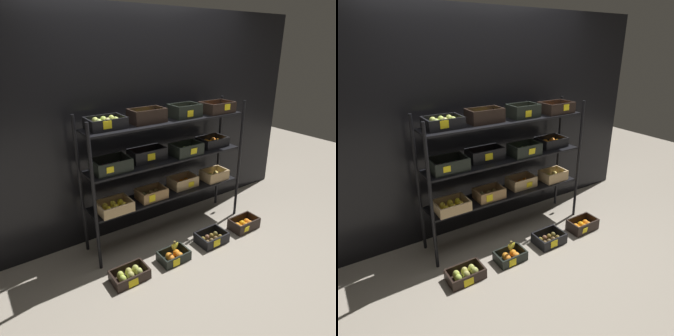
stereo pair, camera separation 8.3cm
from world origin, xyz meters
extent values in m
plane|color=gray|center=(0.00, 0.00, 0.00)|extent=(10.00, 10.00, 0.00)
cube|color=black|center=(0.00, 0.38, 1.19)|extent=(4.23, 0.12, 2.39)
cylinder|color=black|center=(-0.91, -0.18, 0.72)|extent=(0.03, 0.03, 1.45)
cylinder|color=black|center=(0.91, -0.18, 0.72)|extent=(0.03, 0.03, 1.45)
cylinder|color=black|center=(-0.91, 0.18, 0.72)|extent=(0.03, 0.03, 1.45)
cylinder|color=black|center=(0.91, 0.18, 0.72)|extent=(0.03, 0.03, 1.45)
cube|color=black|center=(0.00, 0.00, 0.49)|extent=(1.79, 0.32, 0.02)
cube|color=black|center=(0.00, 0.00, 0.90)|extent=(1.79, 0.32, 0.02)
cube|color=black|center=(0.00, 0.00, 1.30)|extent=(1.79, 0.32, 0.02)
cube|color=tan|center=(-0.67, -0.05, 0.50)|extent=(0.33, 0.25, 0.01)
cube|color=tan|center=(-0.67, -0.16, 0.56)|extent=(0.33, 0.02, 0.09)
cube|color=tan|center=(-0.67, 0.07, 0.56)|extent=(0.33, 0.02, 0.09)
cube|color=tan|center=(-0.83, -0.05, 0.56)|extent=(0.02, 0.22, 0.09)
cube|color=tan|center=(-0.51, -0.05, 0.56)|extent=(0.02, 0.22, 0.09)
ellipsoid|color=yellow|center=(-0.75, -0.09, 0.55)|extent=(0.06, 0.06, 0.08)
ellipsoid|color=yellow|center=(-0.67, -0.09, 0.55)|extent=(0.06, 0.06, 0.08)
ellipsoid|color=yellow|center=(-0.59, -0.09, 0.55)|extent=(0.06, 0.06, 0.08)
ellipsoid|color=yellow|center=(-0.75, -0.01, 0.55)|extent=(0.06, 0.06, 0.08)
ellipsoid|color=yellow|center=(-0.67, 0.00, 0.55)|extent=(0.06, 0.06, 0.08)
ellipsoid|color=yellow|center=(-0.59, -0.01, 0.55)|extent=(0.06, 0.06, 0.08)
cube|color=#A87F51|center=(-0.23, -0.02, 0.50)|extent=(0.30, 0.21, 0.01)
cube|color=#A87F51|center=(-0.23, -0.12, 0.56)|extent=(0.30, 0.02, 0.10)
cube|color=#A87F51|center=(-0.23, 0.07, 0.56)|extent=(0.30, 0.02, 0.10)
cube|color=#A87F51|center=(-0.37, -0.02, 0.56)|extent=(0.02, 0.18, 0.10)
cube|color=#A87F51|center=(-0.09, -0.02, 0.56)|extent=(0.02, 0.18, 0.10)
ellipsoid|color=brown|center=(-0.30, -0.06, 0.54)|extent=(0.05, 0.05, 0.07)
ellipsoid|color=brown|center=(-0.23, -0.06, 0.54)|extent=(0.05, 0.05, 0.07)
ellipsoid|color=brown|center=(-0.16, -0.06, 0.54)|extent=(0.05, 0.05, 0.07)
ellipsoid|color=brown|center=(-0.30, 0.01, 0.54)|extent=(0.05, 0.05, 0.07)
ellipsoid|color=brown|center=(-0.23, 0.00, 0.54)|extent=(0.05, 0.05, 0.07)
ellipsoid|color=brown|center=(-0.16, 0.01, 0.54)|extent=(0.05, 0.05, 0.07)
cube|color=yellow|center=(-0.29, -0.13, 0.56)|extent=(0.07, 0.01, 0.08)
cube|color=tan|center=(0.22, 0.02, 0.50)|extent=(0.31, 0.21, 0.01)
cube|color=tan|center=(0.22, -0.07, 0.57)|extent=(0.31, 0.02, 0.11)
cube|color=tan|center=(0.22, 0.12, 0.57)|extent=(0.31, 0.02, 0.11)
cube|color=tan|center=(0.07, 0.02, 0.57)|extent=(0.02, 0.18, 0.11)
cube|color=tan|center=(0.37, 0.02, 0.57)|extent=(0.02, 0.18, 0.11)
sphere|color=orange|center=(0.15, -0.01, 0.54)|extent=(0.06, 0.06, 0.06)
sphere|color=orange|center=(0.23, -0.01, 0.54)|extent=(0.06, 0.06, 0.06)
sphere|color=orange|center=(0.30, 0.00, 0.54)|extent=(0.06, 0.06, 0.06)
sphere|color=orange|center=(0.15, 0.05, 0.54)|extent=(0.06, 0.06, 0.06)
sphere|color=orange|center=(0.22, 0.05, 0.54)|extent=(0.06, 0.06, 0.06)
sphere|color=orange|center=(0.29, 0.06, 0.54)|extent=(0.06, 0.06, 0.06)
cube|color=yellow|center=(0.27, -0.08, 0.55)|extent=(0.08, 0.01, 0.06)
cube|color=tan|center=(0.66, -0.03, 0.50)|extent=(0.30, 0.22, 0.01)
cube|color=tan|center=(0.66, -0.13, 0.56)|extent=(0.30, 0.02, 0.11)
cube|color=tan|center=(0.66, 0.07, 0.56)|extent=(0.30, 0.02, 0.11)
cube|color=tan|center=(0.51, -0.03, 0.56)|extent=(0.02, 0.18, 0.11)
cube|color=tan|center=(0.80, -0.03, 0.56)|extent=(0.02, 0.18, 0.11)
sphere|color=#D3C44B|center=(0.61, -0.06, 0.55)|extent=(0.07, 0.07, 0.07)
sphere|color=#D7BD4E|center=(0.70, -0.06, 0.55)|extent=(0.07, 0.07, 0.07)
sphere|color=gold|center=(0.61, -0.01, 0.55)|extent=(0.07, 0.07, 0.07)
sphere|color=#DAC056|center=(0.71, 0.00, 0.55)|extent=(0.07, 0.07, 0.07)
cube|color=black|center=(-0.66, 0.00, 0.91)|extent=(0.35, 0.26, 0.01)
cube|color=black|center=(-0.66, -0.12, 0.98)|extent=(0.35, 0.02, 0.11)
cube|color=black|center=(-0.66, 0.12, 0.98)|extent=(0.35, 0.02, 0.11)
cube|color=black|center=(-0.82, 0.00, 0.98)|extent=(0.02, 0.23, 0.11)
cube|color=black|center=(-0.49, 0.00, 0.98)|extent=(0.02, 0.23, 0.11)
sphere|color=#5B1D54|center=(-0.77, -0.06, 0.94)|extent=(0.05, 0.05, 0.05)
sphere|color=#6D1B5D|center=(-0.71, -0.06, 0.94)|extent=(0.05, 0.05, 0.05)
sphere|color=#641C45|center=(-0.66, -0.06, 0.94)|extent=(0.05, 0.05, 0.05)
sphere|color=#56225D|center=(-0.60, -0.06, 0.94)|extent=(0.05, 0.05, 0.05)
sphere|color=#662354|center=(-0.55, -0.07, 0.94)|extent=(0.05, 0.05, 0.05)
sphere|color=#54225D|center=(-0.77, 0.00, 0.94)|extent=(0.05, 0.05, 0.05)
sphere|color=#582652|center=(-0.71, 0.00, 0.94)|extent=(0.05, 0.05, 0.05)
sphere|color=#681C4D|center=(-0.65, 0.00, 0.94)|extent=(0.05, 0.05, 0.05)
sphere|color=#5F265B|center=(-0.60, 0.00, 0.94)|extent=(0.05, 0.05, 0.05)
sphere|color=#69285B|center=(-0.55, 0.00, 0.94)|extent=(0.05, 0.05, 0.05)
sphere|color=#582654|center=(-0.76, 0.06, 0.94)|extent=(0.05, 0.05, 0.05)
sphere|color=#6B2646|center=(-0.71, 0.06, 0.94)|extent=(0.05, 0.05, 0.05)
sphere|color=#642751|center=(-0.66, 0.05, 0.94)|extent=(0.05, 0.05, 0.05)
sphere|color=#5E1656|center=(-0.60, 0.05, 0.94)|extent=(0.05, 0.05, 0.05)
sphere|color=#58194A|center=(-0.55, 0.06, 0.94)|extent=(0.05, 0.05, 0.05)
cube|color=yellow|center=(-0.72, -0.13, 0.98)|extent=(0.07, 0.01, 0.06)
cube|color=black|center=(-0.23, 0.05, 0.91)|extent=(0.38, 0.20, 0.01)
cube|color=black|center=(-0.23, -0.04, 0.98)|extent=(0.38, 0.02, 0.12)
cube|color=black|center=(-0.23, 0.15, 0.98)|extent=(0.38, 0.02, 0.12)
cube|color=black|center=(-0.41, 0.05, 0.98)|extent=(0.02, 0.17, 0.12)
cube|color=black|center=(-0.05, 0.05, 0.98)|extent=(0.02, 0.17, 0.12)
sphere|color=red|center=(-0.32, 0.03, 0.95)|extent=(0.07, 0.07, 0.07)
sphere|color=red|center=(-0.22, 0.03, 0.95)|extent=(0.07, 0.07, 0.07)
sphere|color=red|center=(-0.13, 0.03, 0.95)|extent=(0.07, 0.07, 0.07)
sphere|color=red|center=(-0.32, 0.08, 0.95)|extent=(0.07, 0.07, 0.07)
sphere|color=red|center=(-0.23, 0.08, 0.95)|extent=(0.07, 0.07, 0.07)
sphere|color=red|center=(-0.13, 0.07, 0.95)|extent=(0.07, 0.07, 0.07)
cube|color=yellow|center=(-0.24, -0.05, 0.98)|extent=(0.09, 0.01, 0.07)
cube|color=black|center=(0.21, -0.04, 0.91)|extent=(0.33, 0.22, 0.01)
cube|color=black|center=(0.21, -0.14, 0.98)|extent=(0.33, 0.02, 0.12)
cube|color=black|center=(0.21, 0.06, 0.98)|extent=(0.33, 0.02, 0.12)
cube|color=black|center=(0.06, -0.04, 0.98)|extent=(0.02, 0.18, 0.12)
cube|color=black|center=(0.37, -0.04, 0.98)|extent=(0.02, 0.18, 0.12)
sphere|color=#90BE45|center=(0.14, -0.06, 0.95)|extent=(0.07, 0.07, 0.07)
sphere|color=#7FBD46|center=(0.21, -0.06, 0.95)|extent=(0.07, 0.07, 0.07)
sphere|color=#8EC134|center=(0.29, -0.06, 0.95)|extent=(0.07, 0.07, 0.07)
sphere|color=#8BB440|center=(0.14, -0.01, 0.95)|extent=(0.07, 0.07, 0.07)
sphere|color=#89B53F|center=(0.21, -0.01, 0.95)|extent=(0.07, 0.07, 0.07)
sphere|color=#89BE34|center=(0.29, -0.01, 0.95)|extent=(0.07, 0.07, 0.07)
cube|color=yellow|center=(0.24, -0.15, 0.97)|extent=(0.08, 0.01, 0.07)
cube|color=black|center=(0.65, 0.04, 0.91)|extent=(0.34, 0.24, 0.01)
cube|color=black|center=(0.65, -0.08, 0.97)|extent=(0.34, 0.02, 0.10)
cube|color=black|center=(0.65, 0.15, 0.97)|extent=(0.34, 0.02, 0.10)
cube|color=black|center=(0.49, 0.04, 0.97)|extent=(0.02, 0.21, 0.10)
cube|color=black|center=(0.82, 0.04, 0.97)|extent=(0.02, 0.21, 0.10)
sphere|color=orange|center=(0.60, 0.00, 0.95)|extent=(0.07, 0.07, 0.07)
sphere|color=orange|center=(0.71, 0.00, 0.95)|extent=(0.07, 0.07, 0.07)
sphere|color=orange|center=(0.59, 0.07, 0.95)|extent=(0.07, 0.07, 0.07)
sphere|color=orange|center=(0.71, 0.07, 0.95)|extent=(0.07, 0.07, 0.07)
cube|color=black|center=(-0.66, 0.05, 1.32)|extent=(0.35, 0.25, 0.01)
cube|color=black|center=(-0.66, -0.07, 1.37)|extent=(0.35, 0.02, 0.09)
cube|color=black|center=(-0.66, 0.17, 1.37)|extent=(0.35, 0.02, 0.09)
cube|color=black|center=(-0.82, 0.05, 1.37)|extent=(0.02, 0.22, 0.09)
cube|color=black|center=(-0.49, 0.05, 1.37)|extent=(0.02, 0.22, 0.09)
ellipsoid|color=#B0BF63|center=(-0.74, 0.01, 1.37)|extent=(0.07, 0.07, 0.09)
ellipsoid|color=tan|center=(-0.65, 0.01, 1.37)|extent=(0.07, 0.07, 0.09)
ellipsoid|color=#A8B74F|center=(-0.57, 0.01, 1.37)|extent=(0.07, 0.07, 0.09)
ellipsoid|color=#B0B952|center=(-0.74, 0.09, 1.37)|extent=(0.07, 0.07, 0.09)
ellipsoid|color=#A9BF4B|center=(-0.66, 0.09, 1.37)|extent=(0.07, 0.07, 0.09)
ellipsoid|color=#ACB84C|center=(-0.58, 0.09, 1.37)|extent=(0.07, 0.07, 0.09)
cube|color=yellow|center=(-0.69, -0.08, 1.37)|extent=(0.08, 0.01, 0.07)
cube|color=black|center=(-0.23, 0.03, 1.32)|extent=(0.35, 0.21, 0.01)
cube|color=black|center=(-0.23, -0.07, 1.39)|extent=(0.35, 0.02, 0.12)
cube|color=black|center=(-0.23, 0.12, 1.39)|extent=(0.35, 0.02, 0.12)
cube|color=black|center=(-0.40, 0.03, 1.39)|extent=(0.02, 0.18, 0.12)
cube|color=black|center=(-0.06, 0.03, 1.39)|extent=(0.02, 0.18, 0.12)
ellipsoid|color=yellow|center=(-0.33, 0.00, 1.36)|extent=(0.06, 0.06, 0.08)
ellipsoid|color=yellow|center=(-0.26, -0.01, 1.36)|extent=(0.06, 0.06, 0.08)
ellipsoid|color=yellow|center=(-0.20, -0.01, 1.36)|extent=(0.06, 0.06, 0.08)
ellipsoid|color=yellow|center=(-0.13, 0.00, 1.36)|extent=(0.06, 0.06, 0.08)
ellipsoid|color=yellow|center=(-0.32, 0.06, 1.36)|extent=(0.06, 0.06, 0.08)
ellipsoid|color=yellow|center=(-0.27, 0.05, 1.36)|extent=(0.06, 0.06, 0.08)
ellipsoid|color=yellow|center=(-0.20, 0.06, 1.36)|extent=(0.06, 0.06, 0.08)
ellipsoid|color=yellow|center=(-0.13, 0.06, 1.36)|extent=(0.06, 0.06, 0.08)
cube|color=black|center=(0.22, 0.01, 1.32)|extent=(0.31, 0.22, 0.01)
cube|color=black|center=(0.22, -0.09, 1.39)|extent=(0.31, 0.02, 0.12)
cube|color=black|center=(0.22, 0.12, 1.39)|extent=(0.31, 0.02, 0.12)
cube|color=black|center=(0.07, 0.01, 1.39)|extent=(0.02, 0.19, 0.12)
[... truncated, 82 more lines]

